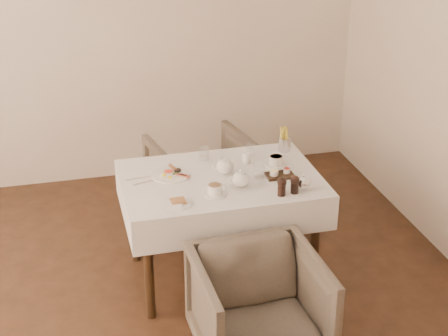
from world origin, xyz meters
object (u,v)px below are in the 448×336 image
teapot_centre (225,165)px  armchair_near (259,310)px  breakfast_plate (171,174)px  table (221,193)px  armchair_far (204,181)px

teapot_centre → armchair_near: bearing=-83.8°
armchair_near → breakfast_plate: (-0.32, 0.96, 0.44)m
table → teapot_centre: 0.19m
teapot_centre → armchair_far: bearing=96.0°
teapot_centre → table: bearing=-123.7°
armchair_near → armchair_far: size_ratio=0.95×
table → teapot_centre: bearing=48.4°
table → teapot_centre: teapot_centre is taller
armchair_near → breakfast_plate: breakfast_plate is taller
armchair_far → breakfast_plate: bearing=50.0°
armchair_near → teapot_centre: size_ratio=4.55×
armchair_far → teapot_centre: 0.88m
armchair_near → table: bearing=88.6°
armchair_near → armchair_far: (0.05, 1.64, 0.02)m
armchair_near → teapot_centre: (0.03, 0.90, 0.49)m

